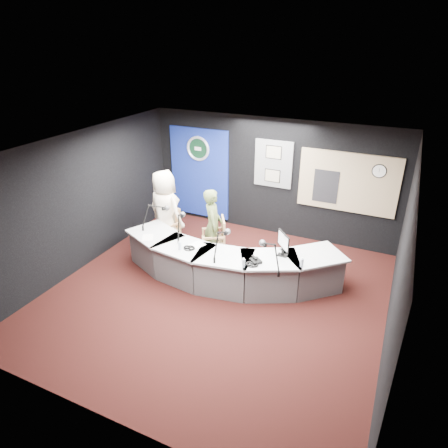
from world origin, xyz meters
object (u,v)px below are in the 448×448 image
at_px(broadcast_desk, 226,263).
at_px(person_woman, 213,226).
at_px(person_man, 165,211).
at_px(armchair_left, 166,229).
at_px(armchair_right, 213,242).

distance_m(broadcast_desk, person_woman, 0.96).
relative_size(broadcast_desk, person_man, 2.44).
xyz_separation_m(armchair_left, armchair_right, (1.20, -0.03, -0.04)).
relative_size(armchair_left, person_woman, 0.57).
bearing_deg(armchair_right, person_man, -122.29).
bearing_deg(broadcast_desk, armchair_left, 159.66).
bearing_deg(person_woman, armchair_right, -0.00).
bearing_deg(armchair_left, armchair_right, 15.81).
bearing_deg(person_man, armchair_left, -0.00).
relative_size(person_man, person_woman, 1.14).
distance_m(armchair_right, person_man, 1.30).
relative_size(armchair_left, person_man, 0.50).
height_order(armchair_left, person_woman, person_woman).
height_order(broadcast_desk, person_man, person_man).
xyz_separation_m(broadcast_desk, armchair_right, (-0.59, 0.63, 0.05)).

